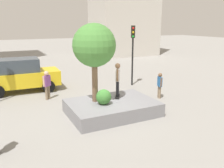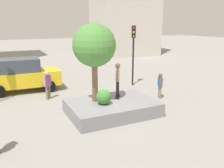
{
  "view_description": "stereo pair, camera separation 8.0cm",
  "coord_description": "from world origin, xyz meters",
  "px_view_note": "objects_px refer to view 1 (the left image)",
  "views": [
    {
      "loc": [
        -4.58,
        -10.28,
        4.46
      ],
      "look_at": [
        0.34,
        -0.31,
        1.56
      ],
      "focal_mm": 37.67,
      "sensor_mm": 36.0,
      "label": 1
    },
    {
      "loc": [
        -4.51,
        -10.32,
        4.46
      ],
      "look_at": [
        0.34,
        -0.31,
        1.56
      ],
      "focal_mm": 37.67,
      "sensor_mm": 36.0,
      "label": 2
    }
  ],
  "objects_px": {
    "skateboard": "(117,96)",
    "traffic_light_corner": "(133,45)",
    "plaza_tree": "(94,46)",
    "taxi_cab": "(21,75)",
    "passerby_with_bag": "(160,84)",
    "planter_ledge": "(112,108)",
    "pedestrian_crossing": "(47,83)",
    "skateboarder": "(118,77)"
  },
  "relations": [
    {
      "from": "skateboard",
      "to": "traffic_light_corner",
      "type": "height_order",
      "value": "traffic_light_corner"
    },
    {
      "from": "skateboard",
      "to": "plaza_tree",
      "type": "bearing_deg",
      "value": -176.93
    },
    {
      "from": "taxi_cab",
      "to": "passerby_with_bag",
      "type": "distance_m",
      "value": 9.03
    },
    {
      "from": "planter_ledge",
      "to": "pedestrian_crossing",
      "type": "relative_size",
      "value": 2.48
    },
    {
      "from": "traffic_light_corner",
      "to": "pedestrian_crossing",
      "type": "height_order",
      "value": "traffic_light_corner"
    },
    {
      "from": "taxi_cab",
      "to": "traffic_light_corner",
      "type": "bearing_deg",
      "value": -13.93
    },
    {
      "from": "planter_ledge",
      "to": "skateboard",
      "type": "xyz_separation_m",
      "value": [
        0.57,
        0.5,
        0.39
      ]
    },
    {
      "from": "taxi_cab",
      "to": "planter_ledge",
      "type": "bearing_deg",
      "value": -60.08
    },
    {
      "from": "planter_ledge",
      "to": "taxi_cab",
      "type": "bearing_deg",
      "value": 119.92
    },
    {
      "from": "planter_ledge",
      "to": "taxi_cab",
      "type": "relative_size",
      "value": 0.89
    },
    {
      "from": "taxi_cab",
      "to": "traffic_light_corner",
      "type": "xyz_separation_m",
      "value": [
        7.46,
        -1.85,
        1.81
      ]
    },
    {
      "from": "planter_ledge",
      "to": "skateboarder",
      "type": "height_order",
      "value": "skateboarder"
    },
    {
      "from": "planter_ledge",
      "to": "taxi_cab",
      "type": "distance_m",
      "value": 7.3
    },
    {
      "from": "planter_ledge",
      "to": "pedestrian_crossing",
      "type": "height_order",
      "value": "pedestrian_crossing"
    },
    {
      "from": "plaza_tree",
      "to": "skateboarder",
      "type": "height_order",
      "value": "plaza_tree"
    },
    {
      "from": "traffic_light_corner",
      "to": "skateboarder",
      "type": "bearing_deg",
      "value": -129.65
    },
    {
      "from": "planter_ledge",
      "to": "plaza_tree",
      "type": "height_order",
      "value": "plaza_tree"
    },
    {
      "from": "traffic_light_corner",
      "to": "pedestrian_crossing",
      "type": "xyz_separation_m",
      "value": [
        -6.26,
        -0.64,
        -1.93
      ]
    },
    {
      "from": "taxi_cab",
      "to": "pedestrian_crossing",
      "type": "height_order",
      "value": "taxi_cab"
    },
    {
      "from": "skateboarder",
      "to": "traffic_light_corner",
      "type": "height_order",
      "value": "traffic_light_corner"
    },
    {
      "from": "skateboard",
      "to": "pedestrian_crossing",
      "type": "xyz_separation_m",
      "value": [
        -2.99,
        3.31,
        0.29
      ]
    },
    {
      "from": "plaza_tree",
      "to": "skateboard",
      "type": "height_order",
      "value": "plaza_tree"
    },
    {
      "from": "skateboarder",
      "to": "passerby_with_bag",
      "type": "height_order",
      "value": "skateboarder"
    },
    {
      "from": "plaza_tree",
      "to": "traffic_light_corner",
      "type": "height_order",
      "value": "plaza_tree"
    },
    {
      "from": "skateboard",
      "to": "pedestrian_crossing",
      "type": "bearing_deg",
      "value": 132.11
    },
    {
      "from": "skateboard",
      "to": "taxi_cab",
      "type": "height_order",
      "value": "taxi_cab"
    },
    {
      "from": "skateboard",
      "to": "passerby_with_bag",
      "type": "height_order",
      "value": "passerby_with_bag"
    },
    {
      "from": "skateboarder",
      "to": "passerby_with_bag",
      "type": "distance_m",
      "value": 3.32
    },
    {
      "from": "skateboarder",
      "to": "traffic_light_corner",
      "type": "relative_size",
      "value": 0.41
    },
    {
      "from": "skateboard",
      "to": "traffic_light_corner",
      "type": "distance_m",
      "value": 5.59
    },
    {
      "from": "taxi_cab",
      "to": "traffic_light_corner",
      "type": "distance_m",
      "value": 7.9
    },
    {
      "from": "planter_ledge",
      "to": "skateboard",
      "type": "bearing_deg",
      "value": 41.19
    },
    {
      "from": "planter_ledge",
      "to": "passerby_with_bag",
      "type": "distance_m",
      "value": 3.91
    },
    {
      "from": "plaza_tree",
      "to": "pedestrian_crossing",
      "type": "relative_size",
      "value": 2.2
    },
    {
      "from": "skateboard",
      "to": "pedestrian_crossing",
      "type": "distance_m",
      "value": 4.47
    },
    {
      "from": "planter_ledge",
      "to": "pedestrian_crossing",
      "type": "bearing_deg",
      "value": 122.49
    },
    {
      "from": "plaza_tree",
      "to": "taxi_cab",
      "type": "bearing_deg",
      "value": 116.26
    },
    {
      "from": "taxi_cab",
      "to": "skateboarder",
      "type": "bearing_deg",
      "value": -54.15
    },
    {
      "from": "skateboarder",
      "to": "taxi_cab",
      "type": "height_order",
      "value": "skateboarder"
    },
    {
      "from": "planter_ledge",
      "to": "passerby_with_bag",
      "type": "xyz_separation_m",
      "value": [
        3.73,
        1.04,
        0.57
      ]
    },
    {
      "from": "planter_ledge",
      "to": "pedestrian_crossing",
      "type": "distance_m",
      "value": 4.56
    },
    {
      "from": "passerby_with_bag",
      "to": "plaza_tree",
      "type": "bearing_deg",
      "value": -172.11
    }
  ]
}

